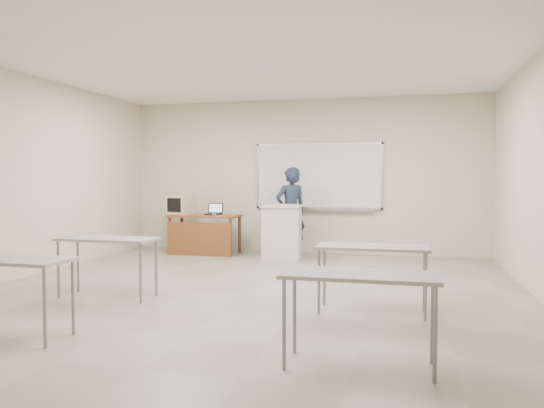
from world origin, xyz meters
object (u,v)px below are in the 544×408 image
(crt_monitor, at_px, (181,205))
(presenter, at_px, (291,212))
(mouse, at_px, (214,214))
(laptop, at_px, (214,212))
(keyboard, at_px, (289,205))
(whiteboard, at_px, (318,177))
(instructor_desk, at_px, (203,227))
(podium, at_px, (282,232))

(crt_monitor, xyz_separation_m, presenter, (2.22, -0.01, -0.11))
(mouse, bearing_deg, laptop, 92.77)
(laptop, bearing_deg, keyboard, -22.13)
(whiteboard, bearing_deg, presenter, -128.08)
(mouse, height_order, keyboard, keyboard)
(crt_monitor, relative_size, mouse, 5.39)
(instructor_desk, distance_m, mouse, 0.32)
(whiteboard, bearing_deg, podium, -116.33)
(whiteboard, relative_size, instructor_desk, 1.85)
(presenter, bearing_deg, instructor_desk, -31.96)
(instructor_desk, bearing_deg, whiteboard, 20.91)
(podium, xyz_separation_m, laptop, (-1.46, 0.50, 0.31))
(crt_monitor, distance_m, keyboard, 2.37)
(podium, distance_m, keyboard, 0.53)
(crt_monitor, height_order, laptop, crt_monitor)
(instructor_desk, height_order, laptop, laptop)
(whiteboard, height_order, mouse, whiteboard)
(instructor_desk, height_order, mouse, mouse)
(crt_monitor, relative_size, presenter, 0.28)
(podium, bearing_deg, whiteboard, 60.39)
(podium, distance_m, presenter, 0.58)
(presenter, bearing_deg, crt_monitor, -39.93)
(whiteboard, bearing_deg, keyboard, -107.20)
(instructor_desk, relative_size, keyboard, 3.16)
(instructor_desk, height_order, podium, podium)
(laptop, bearing_deg, whiteboard, 13.45)
(mouse, xyz_separation_m, keyboard, (1.55, -0.44, 0.22))
(podium, height_order, presenter, presenter)
(whiteboard, relative_size, keyboard, 5.84)
(whiteboard, distance_m, crt_monitor, 2.76)
(crt_monitor, xyz_separation_m, mouse, (0.75, -0.15, -0.17))
(instructor_desk, relative_size, laptop, 4.44)
(crt_monitor, height_order, presenter, presenter)
(crt_monitor, relative_size, keyboard, 1.10)
(podium, bearing_deg, crt_monitor, 164.44)
(podium, distance_m, laptop, 1.58)
(podium, xyz_separation_m, presenter, (0.07, 0.46, 0.34))
(laptop, bearing_deg, podium, -19.96)
(instructor_desk, relative_size, crt_monitor, 2.88)
(keyboard, bearing_deg, laptop, 172.01)
(whiteboard, bearing_deg, crt_monitor, -168.43)
(instructor_desk, bearing_deg, podium, -7.68)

